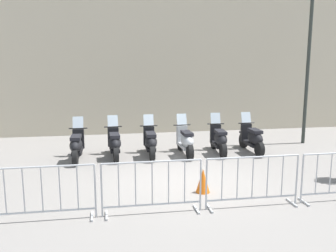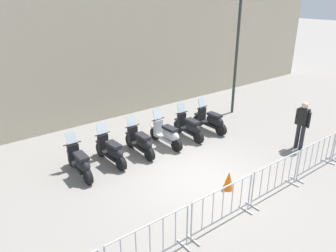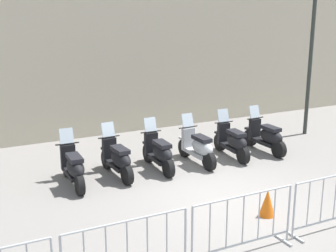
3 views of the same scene
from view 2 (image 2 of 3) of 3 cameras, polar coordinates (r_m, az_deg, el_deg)
name	(u,v)px [view 2 (image 2 of 3)]	position (r m, az deg, el deg)	size (l,w,h in m)	color
ground_plane	(200,178)	(9.89, 5.59, -9.09)	(120.00, 120.00, 0.00)	gray
motorcycle_0	(80,162)	(10.09, -15.20, -6.20)	(0.56, 1.72, 1.24)	black
motorcycle_1	(111,151)	(10.56, -9.91, -4.34)	(0.56, 1.72, 1.24)	black
motorcycle_2	(141,142)	(11.03, -4.85, -2.86)	(0.56, 1.72, 1.24)	black
motorcycle_3	(167,134)	(11.58, -0.19, -1.48)	(0.56, 1.72, 1.24)	black
motorcycle_4	(190,127)	(12.24, 3.82, -0.17)	(0.56, 1.73, 1.24)	black
motorcycle_5	(211,120)	(12.93, 7.58, 0.97)	(0.56, 1.72, 1.24)	black
barrier_segment_1	(150,246)	(6.85, -3.18, -20.26)	(1.97, 0.47, 1.07)	#B2B5B7
barrier_segment_2	(222,207)	(7.91, 9.56, -13.83)	(1.97, 0.47, 1.07)	#B2B5B7
barrier_segment_3	(276,178)	(9.31, 18.41, -8.71)	(1.97, 0.47, 1.07)	#B2B5B7
barrier_segment_4	(317,156)	(10.92, 24.65, -4.88)	(1.97, 0.47, 1.07)	#B2B5B7
street_lamp	(238,31)	(14.51, 12.27, 16.00)	(0.36, 0.36, 6.05)	#2D332D
officer_near_row_end	(302,123)	(12.11, 22.51, 0.52)	(0.23, 0.55, 1.73)	#23232D
traffic_cone	(229,180)	(9.37, 10.62, -9.38)	(0.32, 0.32, 0.55)	orange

